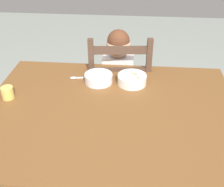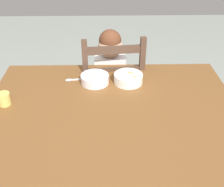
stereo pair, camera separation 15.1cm
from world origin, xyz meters
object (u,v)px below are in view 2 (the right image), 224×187
Objects in this scene: child_figure at (111,74)px; spoon at (72,80)px; bowl_of_peas at (95,79)px; bowl_of_carrots at (128,78)px; drinking_cup at (4,99)px; dining_chair at (112,94)px; dining_table at (112,123)px.

child_figure reaches higher than spoon.
spoon is at bearing 166.16° from bowl_of_peas.
bowl_of_carrots is at bearing -0.00° from bowl_of_peas.
child_figure is 5.53× the size of bowl_of_peas.
drinking_cup is (-0.49, -0.23, 0.01)m from bowl_of_peas.
child_figure is 5.38× the size of bowl_of_carrots.
bowl_of_carrots reaches higher than bowl_of_peas.
dining_chair is at bearing 46.06° from child_figure.
bowl_of_carrots is at bearing 17.92° from drinking_cup.
dining_chair is 0.44m from bowl_of_peas.
spoon is at bearing 174.18° from bowl_of_carrots.
drinking_cup is at bearing -138.97° from child_figure.
bowl_of_peas is 2.45× the size of drinking_cup.
child_figure is 6.96× the size of spoon.
bowl_of_peas reaches higher than dining_table.
dining_chair is (0.01, 0.59, -0.19)m from dining_table.
bowl_of_peas is at bearing 24.70° from drinking_cup.
child_figure reaches higher than drinking_cup.
dining_table is at bearing -110.03° from bowl_of_carrots.
drinking_cup reaches higher than bowl_of_peas.
drinking_cup is at bearing -142.80° from spoon.
dining_chair is 0.46m from spoon.
dining_chair is 0.17m from child_figure.
bowl_of_carrots is 2.52× the size of drinking_cup.
dining_chair is 5.53× the size of bowl_of_peas.
bowl_of_peas is at bearing -109.56° from child_figure.
bowl_of_carrots reaches higher than spoon.
spoon is 0.44m from drinking_cup.
drinking_cup reaches higher than bowl_of_carrots.
dining_chair is at bearing 89.14° from dining_table.
dining_table is 7.82× the size of bowl_of_carrots.
bowl_of_carrots is at bearing -71.69° from dining_chair.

